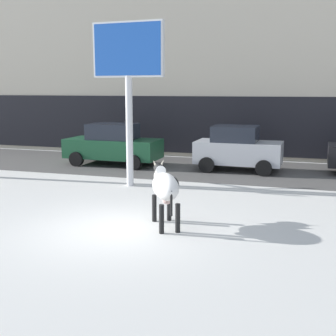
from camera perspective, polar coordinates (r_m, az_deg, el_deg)
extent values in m
plane|color=silver|center=(10.86, -6.82, -7.88)|extent=(120.00, 120.00, 0.00)
cube|color=#514F4C|center=(18.85, 3.84, -0.04)|extent=(60.00, 5.60, 0.01)
cube|color=#BCB29E|center=(24.70, 7.44, 17.47)|extent=(44.00, 6.00, 13.00)
cube|color=black|center=(21.58, 5.76, 5.52)|extent=(43.12, 0.10, 2.80)
ellipsoid|color=silver|center=(10.70, -0.33, -2.40)|extent=(1.20, 1.52, 0.64)
ellipsoid|color=black|center=(10.63, 0.65, -2.21)|extent=(0.52, 0.63, 0.40)
cylinder|color=black|center=(11.30, -1.79, -5.23)|extent=(0.12, 0.12, 0.70)
cylinder|color=black|center=(11.37, 0.15, -5.12)|extent=(0.12, 0.12, 0.70)
cylinder|color=black|center=(10.37, -0.85, -6.64)|extent=(0.12, 0.12, 0.70)
cylinder|color=black|center=(10.45, 1.27, -6.52)|extent=(0.12, 0.12, 0.70)
cylinder|color=silver|center=(11.39, -1.07, -0.71)|extent=(0.46, 0.54, 0.44)
ellipsoid|color=black|center=(11.58, -1.28, -0.02)|extent=(0.42, 0.50, 0.28)
cone|color=beige|center=(11.50, -1.78, 0.71)|extent=(0.13, 0.11, 0.15)
cone|color=beige|center=(11.54, -0.71, 0.75)|extent=(0.13, 0.11, 0.15)
cylinder|color=black|center=(10.13, 0.42, -4.60)|extent=(0.06, 0.06, 0.60)
ellipsoid|color=beige|center=(10.61, -0.14, -4.18)|extent=(0.35, 0.36, 0.20)
cylinder|color=silver|center=(15.25, -5.03, 4.70)|extent=(0.24, 0.24, 3.80)
cube|color=silver|center=(15.23, -5.20, 15.06)|extent=(2.53, 0.30, 1.82)
cube|color=#1E51B2|center=(15.20, -5.24, 15.07)|extent=(2.40, 0.25, 1.70)
cube|color=#194C2D|center=(19.76, -7.12, 2.55)|extent=(4.24, 1.87, 0.84)
cube|color=#1E232D|center=(19.67, -7.17, 4.74)|extent=(2.04, 1.60, 0.68)
cylinder|color=black|center=(20.08, -2.50, 1.53)|extent=(0.65, 0.24, 0.64)
cylinder|color=black|center=(18.47, -4.46, 0.74)|extent=(0.65, 0.24, 0.64)
cylinder|color=black|center=(21.21, -9.40, 1.87)|extent=(0.65, 0.24, 0.64)
cylinder|color=black|center=(19.69, -11.79, 1.14)|extent=(0.65, 0.24, 0.64)
cube|color=#B7BABF|center=(18.39, 9.13, 2.02)|extent=(3.54, 1.79, 0.90)
cube|color=#1E232D|center=(18.32, 8.73, 4.42)|extent=(1.84, 1.54, 0.64)
cylinder|color=black|center=(19.15, 12.87, 0.85)|extent=(0.65, 0.24, 0.64)
cylinder|color=black|center=(17.48, 12.30, -0.01)|extent=(0.65, 0.24, 0.64)
cylinder|color=black|center=(19.50, 6.21, 1.21)|extent=(0.65, 0.24, 0.64)
cylinder|color=black|center=(17.86, 5.03, 0.40)|extent=(0.65, 0.24, 0.64)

